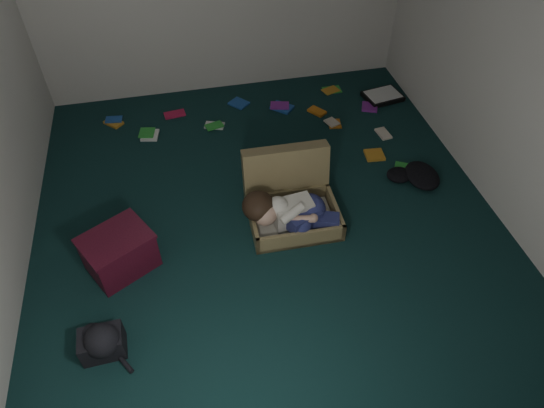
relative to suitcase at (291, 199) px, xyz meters
name	(u,v)px	position (x,y,z in m)	size (l,w,h in m)	color
floor	(268,220)	(-0.21, -0.05, -0.17)	(4.50, 4.50, 0.00)	#0F2A2A
wall_right	(527,61)	(1.79, -0.05, 1.13)	(4.50, 4.50, 0.00)	silver
suitcase	(291,199)	(0.00, 0.00, 0.00)	(0.77, 0.75, 0.56)	olive
person	(290,212)	(-0.06, -0.19, 0.04)	(0.82, 0.40, 0.35)	silver
maroon_bin	(119,252)	(-1.46, -0.30, 0.01)	(0.64, 0.60, 0.35)	#430D1D
backpack	(102,343)	(-1.58, -1.03, -0.06)	(0.37, 0.29, 0.22)	black
clothing_pile	(412,179)	(1.21, 0.10, -0.10)	(0.42, 0.35, 0.13)	black
paper_tray	(383,96)	(1.49, 1.54, -0.14)	(0.46, 0.38, 0.06)	black
book_scatter	(290,120)	(0.33, 1.34, -0.16)	(3.16, 1.70, 0.02)	orange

